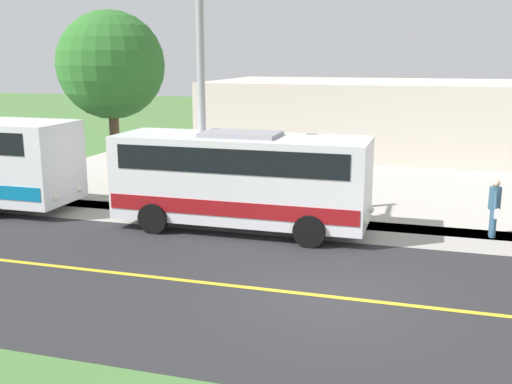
{
  "coord_description": "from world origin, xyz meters",
  "views": [
    {
      "loc": [
        12.14,
        1.96,
        5.11
      ],
      "look_at": [
        -3.5,
        -2.64,
        1.4
      ],
      "focal_mm": 42.13,
      "sensor_mm": 36.0,
      "label": 1
    }
  ],
  "objects_px": {
    "shuttle_bus_front": "(241,176)",
    "street_light_pole": "(200,90)",
    "pedestrian_with_bags": "(494,206)",
    "commercial_building": "(404,117)",
    "tree_curbside": "(111,66)"
  },
  "relations": [
    {
      "from": "shuttle_bus_front",
      "to": "street_light_pole",
      "type": "height_order",
      "value": "street_light_pole"
    },
    {
      "from": "pedestrian_with_bags",
      "to": "commercial_building",
      "type": "relative_size",
      "value": 0.08
    },
    {
      "from": "street_light_pole",
      "to": "tree_curbside",
      "type": "xyz_separation_m",
      "value": [
        -2.53,
        -4.39,
        0.64
      ]
    },
    {
      "from": "street_light_pole",
      "to": "tree_curbside",
      "type": "bearing_deg",
      "value": -119.99
    },
    {
      "from": "pedestrian_with_bags",
      "to": "commercial_building",
      "type": "xyz_separation_m",
      "value": [
        -15.64,
        -3.37,
        0.98
      ]
    },
    {
      "from": "shuttle_bus_front",
      "to": "commercial_building",
      "type": "bearing_deg",
      "value": 167.22
    },
    {
      "from": "shuttle_bus_front",
      "to": "tree_curbside",
      "type": "bearing_deg",
      "value": -116.59
    },
    {
      "from": "pedestrian_with_bags",
      "to": "commercial_building",
      "type": "distance_m",
      "value": 16.03
    },
    {
      "from": "street_light_pole",
      "to": "tree_curbside",
      "type": "distance_m",
      "value": 5.1
    },
    {
      "from": "shuttle_bus_front",
      "to": "pedestrian_with_bags",
      "type": "bearing_deg",
      "value": 99.91
    },
    {
      "from": "shuttle_bus_front",
      "to": "pedestrian_with_bags",
      "type": "distance_m",
      "value": 7.35
    },
    {
      "from": "street_light_pole",
      "to": "tree_curbside",
      "type": "height_order",
      "value": "street_light_pole"
    },
    {
      "from": "commercial_building",
      "to": "street_light_pole",
      "type": "bearing_deg",
      "value": -17.6
    },
    {
      "from": "commercial_building",
      "to": "pedestrian_with_bags",
      "type": "bearing_deg",
      "value": 12.17
    },
    {
      "from": "street_light_pole",
      "to": "commercial_building",
      "type": "xyz_separation_m",
      "value": [
        -16.53,
        5.25,
        -2.23
      ]
    }
  ]
}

